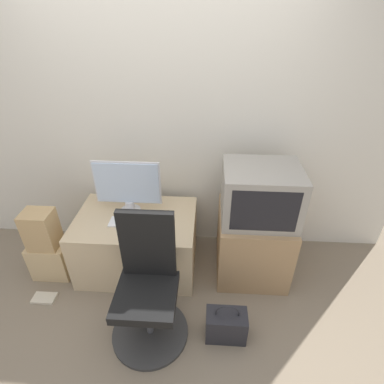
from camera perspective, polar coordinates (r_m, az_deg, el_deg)
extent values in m
plane|color=#7F705B|center=(2.51, -8.29, -27.91)|extent=(12.00, 12.00, 0.00)
cube|color=silver|center=(2.70, -5.21, 13.53)|extent=(4.40, 0.05, 2.60)
cube|color=#CCB289|center=(2.86, -10.24, -9.35)|extent=(1.05, 0.71, 0.57)
cube|color=#A37F56|center=(2.82, 11.41, -9.43)|extent=(0.62, 0.63, 0.64)
cylinder|color=silver|center=(2.76, -11.59, -3.45)|extent=(0.18, 0.18, 0.02)
cylinder|color=silver|center=(2.73, -11.72, -2.52)|extent=(0.08, 0.08, 0.09)
cube|color=silver|center=(2.61, -12.25, 1.74)|extent=(0.58, 0.01, 0.40)
cube|color=silver|center=(2.60, -12.28, 1.67)|extent=(0.55, 0.02, 0.37)
cube|color=white|center=(2.62, -11.81, -5.67)|extent=(0.34, 0.14, 0.01)
ellipsoid|color=#4C4C51|center=(2.58, -6.58, -5.61)|extent=(0.07, 0.04, 0.03)
cube|color=gray|center=(2.48, 12.88, -0.29)|extent=(0.61, 0.50, 0.46)
cube|color=black|center=(2.28, 13.67, -3.64)|extent=(0.50, 0.01, 0.36)
cylinder|color=#333333|center=(2.57, -7.92, -24.88)|extent=(0.58, 0.58, 0.03)
cylinder|color=#4C4C51|center=(2.41, -8.30, -22.31)|extent=(0.05, 0.05, 0.37)
cube|color=black|center=(2.23, -8.76, -19.05)|extent=(0.43, 0.43, 0.07)
cube|color=black|center=(2.13, -8.48, -9.79)|extent=(0.39, 0.05, 0.56)
cube|color=#D1B27F|center=(3.09, -25.19, -11.58)|extent=(0.34, 0.22, 0.35)
cube|color=tan|center=(2.87, -26.82, -6.41)|extent=(0.25, 0.20, 0.36)
cube|color=#232328|center=(2.47, 6.50, -23.90)|extent=(0.30, 0.17, 0.25)
torus|color=#232328|center=(2.35, 6.73, -22.00)|extent=(0.18, 0.01, 0.18)
cube|color=beige|center=(3.02, -26.30, -17.66)|extent=(0.19, 0.12, 0.02)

